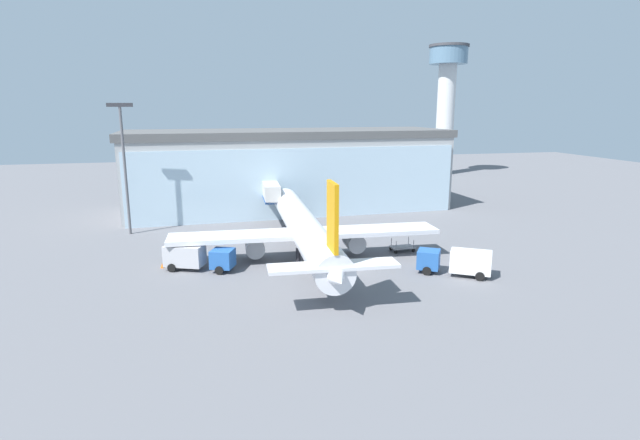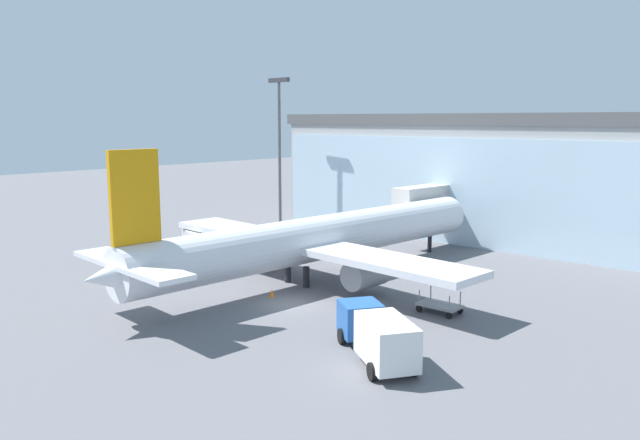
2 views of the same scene
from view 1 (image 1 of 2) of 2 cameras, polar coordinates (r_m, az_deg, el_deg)
name	(u,v)px [view 1 (image 1 of 2)]	position (r m, az deg, el deg)	size (l,w,h in m)	color
ground	(346,271)	(52.92, 2.99, -5.79)	(240.00, 240.00, 0.00)	slate
terminal_building	(289,170)	(84.08, -3.57, 5.74)	(53.41, 17.88, 13.23)	#A1A1A1
jet_bridge	(270,191)	(74.84, -5.71, 3.34)	(2.92, 11.18, 6.08)	beige
control_tower	(447,93)	(132.98, 14.27, 13.93)	(9.78, 9.78, 31.96)	silver
apron_light_mast	(124,157)	(71.03, -21.49, 6.69)	(3.20, 0.40, 17.39)	#59595E
airplane	(304,229)	(56.88, -1.79, -1.01)	(30.29, 38.56, 10.87)	silver
catering_truck	(197,257)	(54.21, -13.89, -4.08)	(7.58, 4.86, 2.65)	#2659A5
fuel_truck	(457,261)	(52.98, 15.36, -4.55)	(7.34, 5.77, 2.65)	#2659A5
baggage_cart	(402,247)	(60.44, 9.39, -3.09)	(2.85, 1.68, 1.50)	gray
safety_cone_nose	(324,269)	(52.62, 0.49, -5.57)	(0.36, 0.36, 0.55)	orange
safety_cone_wingtip	(162,266)	(56.19, -17.59, -4.98)	(0.36, 0.36, 0.55)	orange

